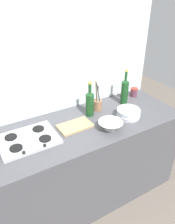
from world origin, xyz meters
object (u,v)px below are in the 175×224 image
object	(u,v)px
plate_stack	(128,113)
wine_bottle_leftmost	(125,91)
condiment_jar_front	(134,92)
wine_bottle_mid_left	(90,103)
cutting_board	(75,126)
utensil_crock	(98,104)
condiment_jar_rear	(124,94)
stovetop_hob	(28,139)
mixing_bowl	(110,125)

from	to	relation	value
plate_stack	wine_bottle_leftmost	world-z (taller)	wine_bottle_leftmost
wine_bottle_leftmost	condiment_jar_front	world-z (taller)	wine_bottle_leftmost
wine_bottle_mid_left	cutting_board	distance (m)	0.27
utensil_crock	condiment_jar_front	world-z (taller)	utensil_crock
condiment_jar_front	condiment_jar_rear	xyz separation A→B (m)	(-0.12, 0.03, -0.01)
stovetop_hob	wine_bottle_mid_left	size ratio (longest dim) A/B	1.36
stovetop_hob	wine_bottle_leftmost	size ratio (longest dim) A/B	1.25
wine_bottle_mid_left	mixing_bowl	xyz separation A→B (m)	(0.03, -0.29, -0.09)
utensil_crock	cutting_board	world-z (taller)	utensil_crock
wine_bottle_mid_left	condiment_jar_front	world-z (taller)	wine_bottle_mid_left
cutting_board	mixing_bowl	bearing A→B (deg)	-36.76
stovetop_hob	condiment_jar_front	distance (m)	1.28
wine_bottle_leftmost	wine_bottle_mid_left	bearing A→B (deg)	-177.12
wine_bottle_leftmost	condiment_jar_front	distance (m)	0.24
wine_bottle_mid_left	condiment_jar_rear	distance (m)	0.54
wine_bottle_leftmost	condiment_jar_rear	bearing A→B (deg)	51.29
plate_stack	mixing_bowl	world-z (taller)	plate_stack
plate_stack	condiment_jar_front	xyz separation A→B (m)	(0.34, 0.32, 0.01)
stovetop_hob	plate_stack	world-z (taller)	plate_stack
plate_stack	cutting_board	world-z (taller)	plate_stack
stovetop_hob	mixing_bowl	xyz separation A→B (m)	(0.67, -0.20, 0.03)
cutting_board	wine_bottle_mid_left	bearing A→B (deg)	26.46
mixing_bowl	condiment_jar_front	size ratio (longest dim) A/B	2.20
utensil_crock	stovetop_hob	bearing A→B (deg)	-169.42
wine_bottle_leftmost	stovetop_hob	bearing A→B (deg)	-173.78
plate_stack	condiment_jar_front	size ratio (longest dim) A/B	2.29
mixing_bowl	cutting_board	world-z (taller)	mixing_bowl
plate_stack	mixing_bowl	xyz separation A→B (m)	(-0.26, -0.08, -0.00)
cutting_board	stovetop_hob	bearing A→B (deg)	178.18
condiment_jar_front	mixing_bowl	bearing A→B (deg)	-146.64
wine_bottle_leftmost	mixing_bowl	distance (m)	0.52
stovetop_hob	plate_stack	size ratio (longest dim) A/B	2.07
wine_bottle_mid_left	plate_stack	bearing A→B (deg)	-36.37
condiment_jar_front	condiment_jar_rear	distance (m)	0.12
wine_bottle_leftmost	utensil_crock	world-z (taller)	wine_bottle_leftmost
plate_stack	utensil_crock	bearing A→B (deg)	123.90
wine_bottle_leftmost	condiment_jar_rear	size ratio (longest dim) A/B	4.33
stovetop_hob	mixing_bowl	world-z (taller)	mixing_bowl
wine_bottle_leftmost	cutting_board	world-z (taller)	wine_bottle_leftmost
plate_stack	wine_bottle_leftmost	distance (m)	0.29
utensil_crock	cutting_board	xyz separation A→B (m)	(-0.33, -0.15, -0.06)
condiment_jar_rear	cutting_board	size ratio (longest dim) A/B	0.29
stovetop_hob	wine_bottle_mid_left	distance (m)	0.65
mixing_bowl	cutting_board	bearing A→B (deg)	143.24
wine_bottle_leftmost	utensil_crock	distance (m)	0.32
plate_stack	mixing_bowl	bearing A→B (deg)	-163.70
mixing_bowl	condiment_jar_front	distance (m)	0.72
plate_stack	wine_bottle_mid_left	size ratio (longest dim) A/B	0.66
stovetop_hob	condiment_jar_front	xyz separation A→B (m)	(1.27, 0.20, 0.04)
condiment_jar_rear	wine_bottle_leftmost	bearing A→B (deg)	-128.71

